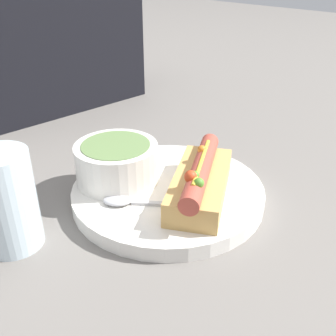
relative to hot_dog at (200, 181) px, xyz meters
name	(u,v)px	position (x,y,z in m)	size (l,w,h in m)	color
ground_plane	(168,198)	(-0.01, 0.05, -0.04)	(4.00, 4.00, 0.00)	slate
dinner_plate	(168,192)	(-0.01, 0.05, -0.03)	(0.26, 0.26, 0.02)	white
hot_dog	(200,181)	(0.00, 0.00, 0.00)	(0.17, 0.14, 0.06)	tan
soup_bowl	(117,161)	(-0.05, 0.11, 0.01)	(0.11, 0.11, 0.05)	silver
spoon	(131,201)	(-0.08, 0.05, -0.02)	(0.11, 0.11, 0.01)	#B7B7BC
drinking_glass	(6,201)	(-0.21, 0.10, 0.02)	(0.07, 0.07, 0.12)	silver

